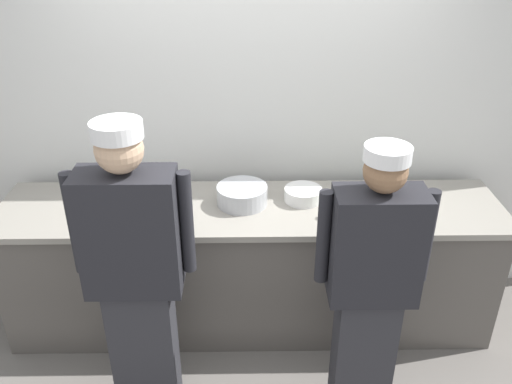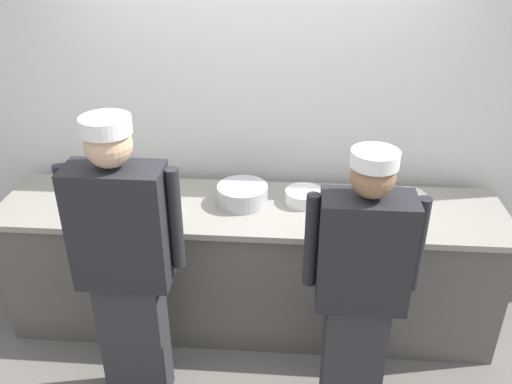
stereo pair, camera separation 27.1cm
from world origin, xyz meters
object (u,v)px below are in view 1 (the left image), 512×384
(chef_near_left, at_px, (135,270))
(ramekin_yellow_sauce, at_px, (396,206))
(chef_center, at_px, (372,281))
(plate_stack_front, at_px, (405,191))
(ramekin_green_sauce, at_px, (174,213))
(mixing_bowl_steel, at_px, (242,195))
(deli_cup, at_px, (421,207))
(squeeze_bottle_primary, at_px, (345,202))
(plate_stack_rear, at_px, (303,194))
(ramekin_red_sauce, at_px, (369,189))
(sheet_tray, at_px, (122,206))

(chef_near_left, xyz_separation_m, ramekin_yellow_sauce, (1.53, 0.66, 0.00))
(chef_center, bearing_deg, plate_stack_front, 65.71)
(ramekin_green_sauce, bearing_deg, mixing_bowl_steel, 19.25)
(plate_stack_front, xyz_separation_m, mixing_bowl_steel, (-1.08, -0.11, 0.04))
(ramekin_green_sauce, distance_m, deli_cup, 1.53)
(plate_stack_front, relative_size, ramekin_green_sauce, 2.09)
(squeeze_bottle_primary, distance_m, ramekin_yellow_sauce, 0.36)
(chef_center, height_order, mixing_bowl_steel, chef_center)
(plate_stack_front, relative_size, plate_stack_rear, 0.85)
(plate_stack_front, height_order, deli_cup, deli_cup)
(squeeze_bottle_primary, distance_m, deli_cup, 0.49)
(squeeze_bottle_primary, distance_m, ramekin_red_sauce, 0.38)
(plate_stack_rear, xyz_separation_m, squeeze_bottle_primary, (0.24, -0.21, 0.06))
(chef_center, bearing_deg, mixing_bowl_steel, 131.95)
(mixing_bowl_steel, bearing_deg, chef_near_left, -126.53)
(mixing_bowl_steel, xyz_separation_m, ramekin_green_sauce, (-0.42, -0.15, -0.04))
(plate_stack_rear, relative_size, ramekin_yellow_sauce, 2.40)
(ramekin_red_sauce, xyz_separation_m, ramekin_green_sauce, (-1.27, -0.29, -0.01))
(plate_stack_rear, bearing_deg, sheet_tray, -176.12)
(mixing_bowl_steel, bearing_deg, ramekin_yellow_sauce, -5.26)
(chef_center, xyz_separation_m, ramekin_red_sauce, (0.16, 0.90, 0.07))
(ramekin_red_sauce, relative_size, deli_cup, 1.04)
(ramekin_red_sauce, bearing_deg, ramekin_yellow_sauce, -60.84)
(chef_near_left, xyz_separation_m, plate_stack_rear, (0.95, 0.78, 0.02))
(chef_center, distance_m, plate_stack_front, 0.96)
(chef_center, xyz_separation_m, sheet_tray, (-1.45, 0.72, 0.06))
(plate_stack_rear, bearing_deg, plate_stack_front, 6.38)
(sheet_tray, xyz_separation_m, ramekin_yellow_sauce, (1.74, -0.05, 0.01))
(plate_stack_rear, height_order, mixing_bowl_steel, mixing_bowl_steel)
(chef_center, relative_size, ramekin_red_sauce, 17.54)
(ramekin_yellow_sauce, height_order, ramekin_green_sauce, ramekin_yellow_sauce)
(deli_cup, bearing_deg, squeeze_bottle_primary, -175.51)
(chef_center, distance_m, sheet_tray, 1.62)
(squeeze_bottle_primary, xyz_separation_m, ramekin_red_sauce, (0.21, 0.31, -0.08))
(chef_near_left, xyz_separation_m, ramekin_green_sauce, (0.13, 0.60, -0.00))
(squeeze_bottle_primary, bearing_deg, sheet_tray, 174.73)
(plate_stack_front, bearing_deg, chef_center, -114.29)
(chef_center, distance_m, ramekin_green_sauce, 1.27)
(chef_near_left, xyz_separation_m, chef_center, (1.24, -0.02, -0.07))
(chef_center, bearing_deg, ramekin_yellow_sauce, 66.77)
(plate_stack_rear, bearing_deg, chef_near_left, -140.44)
(plate_stack_front, bearing_deg, mixing_bowl_steel, -173.95)
(chef_center, xyz_separation_m, ramekin_yellow_sauce, (0.29, 0.67, 0.07))
(sheet_tray, relative_size, ramekin_green_sauce, 4.76)
(plate_stack_rear, height_order, ramekin_green_sauce, plate_stack_rear)
(plate_stack_rear, distance_m, sheet_tray, 1.17)
(plate_stack_front, relative_size, deli_cup, 2.32)
(ramekin_yellow_sauce, height_order, deli_cup, deli_cup)
(chef_near_left, xyz_separation_m, sheet_tray, (-0.22, 0.70, -0.01))
(mixing_bowl_steel, relative_size, deli_cup, 3.61)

